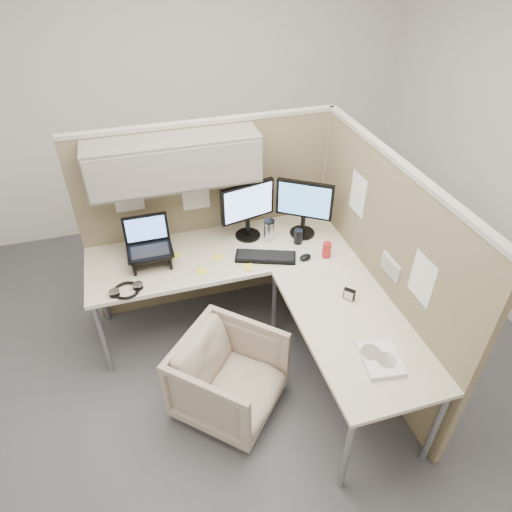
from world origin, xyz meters
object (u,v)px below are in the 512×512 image
object	(u,v)px
keyboard	(266,257)
monitor_left	(248,206)
office_chair	(229,374)
desk	(264,284)

from	to	relation	value
keyboard	monitor_left	bearing A→B (deg)	119.05
monitor_left	keyboard	size ratio (longest dim) A/B	1.03
office_chair	keyboard	size ratio (longest dim) A/B	1.45
office_chair	keyboard	world-z (taller)	keyboard
desk	office_chair	bearing A→B (deg)	-131.56
desk	office_chair	world-z (taller)	desk
monitor_left	keyboard	distance (m)	0.41
desk	keyboard	size ratio (longest dim) A/B	4.44
desk	keyboard	xyz separation A→B (m)	(0.08, 0.23, 0.05)
desk	monitor_left	bearing A→B (deg)	86.44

